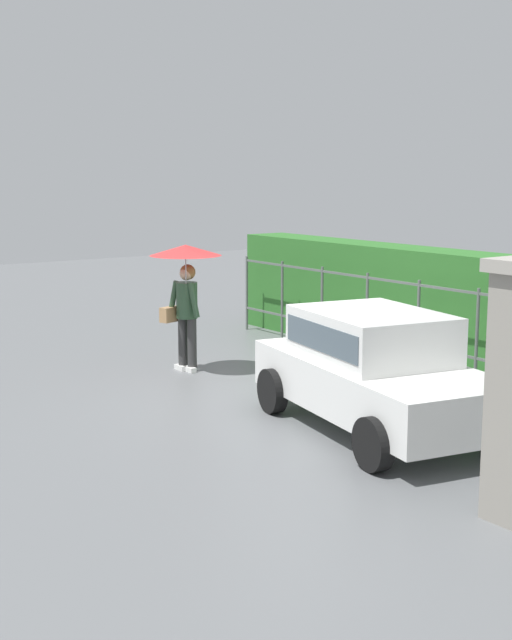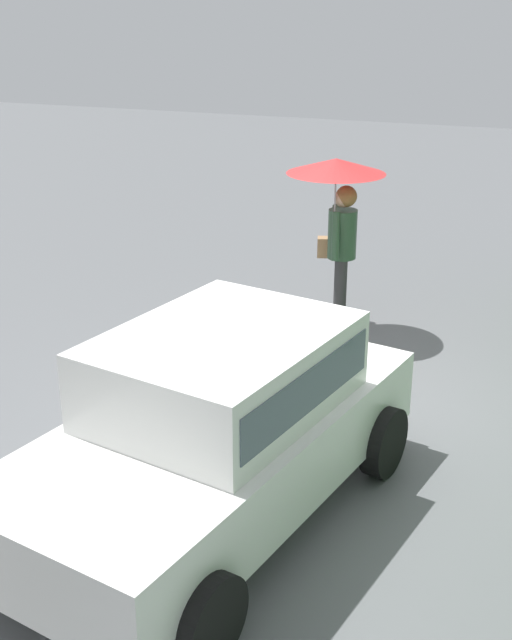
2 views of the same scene
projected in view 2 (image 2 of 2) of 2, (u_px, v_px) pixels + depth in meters
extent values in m
plane|color=slate|center=(309.00, 414.00, 7.93)|extent=(40.00, 40.00, 0.00)
cube|color=white|center=(214.00, 449.00, 6.17)|extent=(3.95, 2.32, 0.60)
cube|color=white|center=(224.00, 369.00, 6.07)|extent=(2.14, 1.78, 0.60)
cube|color=#4C5B66|center=(224.00, 367.00, 6.06)|extent=(1.99, 1.77, 0.33)
cylinder|color=black|center=(209.00, 620.00, 4.87)|extent=(0.62, 0.29, 0.60)
cylinder|color=black|center=(12.00, 529.00, 5.71)|extent=(0.62, 0.29, 0.60)
cylinder|color=black|center=(384.00, 442.00, 6.83)|extent=(0.62, 0.29, 0.60)
cylinder|color=black|center=(218.00, 393.00, 7.67)|extent=(0.62, 0.29, 0.60)
cube|color=red|center=(385.00, 361.00, 7.30)|extent=(0.10, 0.21, 0.16)
cube|color=red|center=(279.00, 336.00, 7.85)|extent=(0.10, 0.21, 0.16)
cylinder|color=#333333|center=(340.00, 295.00, 9.84)|extent=(0.15, 0.15, 0.86)
cylinder|color=#333333|center=(340.00, 289.00, 10.03)|extent=(0.15, 0.15, 0.86)
cube|color=white|center=(334.00, 325.00, 9.99)|extent=(0.26, 0.10, 0.08)
cube|color=white|center=(334.00, 319.00, 10.17)|extent=(0.26, 0.10, 0.08)
cylinder|color=#2D4C33|center=(342.00, 234.00, 9.67)|extent=(0.34, 0.34, 0.58)
sphere|color=#DBAD89|center=(344.00, 198.00, 9.51)|extent=(0.22, 0.22, 0.22)
sphere|color=olive|center=(346.00, 196.00, 9.50)|extent=(0.25, 0.25, 0.25)
cylinder|color=#2D4C33|center=(336.00, 236.00, 9.46)|extent=(0.24, 0.15, 0.56)
cylinder|color=#2D4C33|center=(335.00, 227.00, 9.87)|extent=(0.24, 0.15, 0.56)
cylinder|color=#B2B2B7|center=(335.00, 207.00, 9.48)|extent=(0.02, 0.02, 0.77)
cone|color=red|center=(336.00, 166.00, 9.31)|extent=(1.14, 1.14, 0.17)
cube|color=tan|center=(331.00, 247.00, 10.01)|extent=(0.25, 0.37, 0.24)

